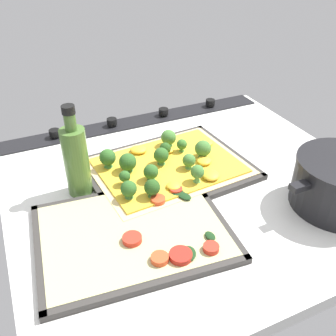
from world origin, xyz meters
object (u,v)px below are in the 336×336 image
(baking_tray_front, at_px, (168,170))
(veggie_pizza_back, at_px, (137,232))
(baking_tray_back, at_px, (133,234))
(oil_bottle, at_px, (76,159))
(broccoli_pizza, at_px, (166,165))

(baking_tray_front, relative_size, veggie_pizza_back, 1.09)
(baking_tray_back, distance_m, oil_bottle, 0.20)
(baking_tray_front, relative_size, broccoli_pizza, 1.07)
(broccoli_pizza, height_order, baking_tray_back, broccoli_pizza)
(oil_bottle, bearing_deg, baking_tray_front, 177.36)
(baking_tray_front, xyz_separation_m, baking_tray_back, (0.15, 0.17, 0.00))
(broccoli_pizza, bearing_deg, baking_tray_back, 49.24)
(broccoli_pizza, distance_m, baking_tray_back, 0.22)
(baking_tray_front, relative_size, baking_tray_back, 1.02)
(baking_tray_back, bearing_deg, veggie_pizza_back, 149.63)
(broccoli_pizza, distance_m, oil_bottle, 0.21)
(baking_tray_front, bearing_deg, broccoli_pizza, 12.95)
(broccoli_pizza, distance_m, veggie_pizza_back, 0.21)
(baking_tray_front, xyz_separation_m, oil_bottle, (0.20, -0.01, 0.08))
(broccoli_pizza, bearing_deg, oil_bottle, -3.24)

